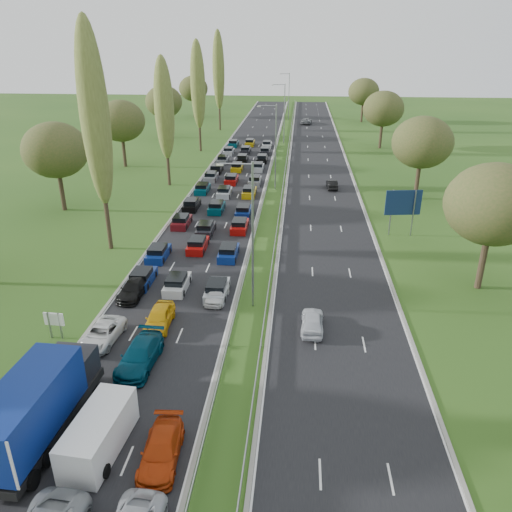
% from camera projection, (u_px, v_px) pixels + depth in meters
% --- Properties ---
extents(ground, '(260.00, 260.00, 0.00)m').
position_uv_depth(ground, '(276.00, 186.00, 74.89)').
color(ground, '#264B17').
rests_on(ground, ground).
extents(near_carriageway, '(10.50, 215.00, 0.04)m').
position_uv_depth(near_carriageway, '(233.00, 180.00, 77.72)').
color(near_carriageway, black).
rests_on(near_carriageway, ground).
extents(far_carriageway, '(10.50, 215.00, 0.04)m').
position_uv_depth(far_carriageway, '(320.00, 182.00, 76.64)').
color(far_carriageway, black).
rests_on(far_carriageway, ground).
extents(central_reservation, '(2.36, 215.00, 0.32)m').
position_uv_depth(central_reservation, '(277.00, 178.00, 76.96)').
color(central_reservation, gray).
rests_on(central_reservation, ground).
extents(lamp_columns, '(0.18, 140.18, 12.00)m').
position_uv_depth(lamp_columns, '(276.00, 148.00, 70.67)').
color(lamp_columns, gray).
rests_on(lamp_columns, ground).
extents(poplar_row, '(2.80, 127.80, 22.44)m').
position_uv_depth(poplar_row, '(141.00, 109.00, 60.42)').
color(poplar_row, '#2D2116').
rests_on(poplar_row, ground).
extents(woodland_left, '(8.00, 166.00, 11.10)m').
position_uv_depth(woodland_left, '(42.00, 156.00, 58.08)').
color(woodland_left, '#2D2116').
rests_on(woodland_left, ground).
extents(woodland_right, '(8.00, 153.00, 11.10)m').
position_uv_depth(woodland_right, '(438.00, 156.00, 58.09)').
color(woodland_right, '#2D2116').
rests_on(woodland_right, ground).
extents(traffic_queue_fill, '(8.93, 69.76, 0.80)m').
position_uv_depth(traffic_queue_fill, '(229.00, 186.00, 73.05)').
color(traffic_queue_fill, navy).
rests_on(traffic_queue_fill, ground).
extents(near_car_2, '(2.51, 4.84, 1.30)m').
position_uv_depth(near_car_2, '(102.00, 334.00, 35.95)').
color(near_car_2, silver).
rests_on(near_car_2, near_carriageway).
extents(near_car_3, '(2.04, 4.66, 1.33)m').
position_uv_depth(near_car_3, '(133.00, 289.00, 42.44)').
color(near_car_3, black).
rests_on(near_car_3, near_carriageway).
extents(near_car_7, '(2.43, 5.46, 1.56)m').
position_uv_depth(near_car_7, '(140.00, 355.00, 33.27)').
color(near_car_7, '#04354A').
rests_on(near_car_7, near_carriageway).
extents(near_car_8, '(1.88, 4.48, 1.52)m').
position_uv_depth(near_car_8, '(159.00, 317.00, 37.84)').
color(near_car_8, gold).
rests_on(near_car_8, near_carriageway).
extents(near_car_11, '(2.14, 4.76, 1.35)m').
position_uv_depth(near_car_11, '(161.00, 450.00, 25.73)').
color(near_car_11, '#B2320A').
rests_on(near_car_11, near_carriageway).
extents(near_car_12, '(1.82, 3.95, 1.31)m').
position_uv_depth(near_car_12, '(217.00, 293.00, 41.75)').
color(near_car_12, white).
rests_on(near_car_12, near_carriageway).
extents(far_car_0, '(1.79, 4.20, 1.41)m').
position_uv_depth(far_car_0, '(312.00, 321.00, 37.45)').
color(far_car_0, silver).
rests_on(far_car_0, far_carriageway).
extents(far_car_1, '(1.60, 4.03, 1.30)m').
position_uv_depth(far_car_1, '(332.00, 184.00, 73.05)').
color(far_car_1, black).
rests_on(far_car_1, far_carriageway).
extents(far_car_2, '(2.94, 5.74, 1.55)m').
position_uv_depth(far_car_2, '(306.00, 121.00, 129.07)').
color(far_car_2, slate).
rests_on(far_car_2, far_carriageway).
extents(blue_lorry, '(2.73, 9.81, 4.14)m').
position_uv_depth(blue_lorry, '(39.00, 404.00, 26.83)').
color(blue_lorry, black).
rests_on(blue_lorry, near_carriageway).
extents(white_van_rear, '(2.15, 5.48, 2.20)m').
position_uv_depth(white_van_rear, '(101.00, 430.00, 26.45)').
color(white_van_rear, white).
rests_on(white_van_rear, near_carriageway).
extents(info_sign, '(1.50, 0.18, 2.10)m').
position_uv_depth(info_sign, '(54.00, 322.00, 36.12)').
color(info_sign, gray).
rests_on(info_sign, ground).
extents(direction_sign, '(3.97, 0.68, 5.20)m').
position_uv_depth(direction_sign, '(403.00, 205.00, 54.51)').
color(direction_sign, gray).
rests_on(direction_sign, ground).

